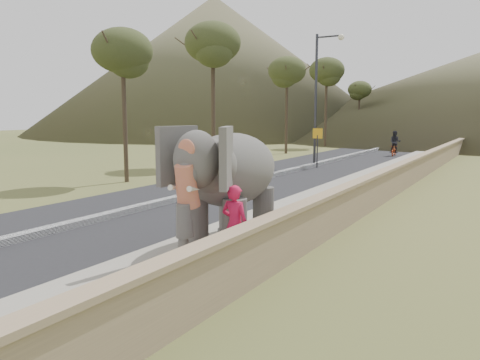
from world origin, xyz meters
name	(u,v)px	position (x,y,z in m)	size (l,w,h in m)	color
ground	(245,242)	(0.00, 0.00, 0.00)	(160.00, 160.00, 0.00)	olive
road	(260,180)	(-5.00, 10.00, 0.01)	(7.00, 120.00, 0.03)	black
median	(260,178)	(-5.00, 10.00, 0.11)	(0.35, 120.00, 0.22)	black
walkway	(360,187)	(0.00, 10.00, 0.07)	(3.00, 120.00, 0.15)	#9E9687
parapet	(399,179)	(1.65, 10.00, 0.55)	(0.30, 120.00, 1.10)	tan
lamppost	(321,87)	(-4.69, 17.09, 4.87)	(1.76, 0.36, 8.00)	#2D2D32
signboard	(317,141)	(-4.50, 16.28, 1.64)	(0.60, 0.08, 2.40)	#2D2D33
hill_left	(215,66)	(-38.00, 55.00, 11.00)	(60.00, 60.00, 22.00)	brown
elephant_and_man	(232,186)	(0.02, -0.66, 1.55)	(2.46, 4.11, 2.83)	#64605A
motorcyclist	(395,146)	(-2.36, 26.88, 0.80)	(0.87, 1.60, 1.96)	#9C2E0E
trees	(431,103)	(0.04, 27.17, 4.03)	(47.83, 41.96, 9.14)	#473828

